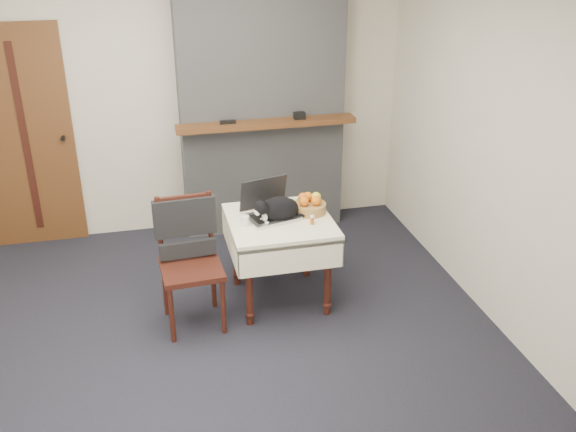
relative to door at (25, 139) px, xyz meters
name	(u,v)px	position (x,y,z in m)	size (l,w,h in m)	color
ground	(191,345)	(1.20, -1.97, -1.00)	(4.50, 4.50, 0.00)	black
room_shell	(167,85)	(1.20, -1.51, 0.76)	(4.52, 4.01, 2.61)	beige
door	(25,139)	(0.00, 0.00, 0.00)	(0.82, 0.10, 2.00)	brown
chimney	(261,96)	(2.10, -0.13, 0.30)	(1.62, 0.48, 2.60)	gray
side_table	(280,232)	(1.96, -1.51, -0.41)	(0.78, 0.78, 0.70)	#38160F
laptop	(269,207)	(1.89, -1.43, -0.23)	(0.45, 0.41, 0.28)	#B7B7BC
cat	(279,209)	(1.95, -1.52, -0.21)	(0.45, 0.26, 0.21)	black
cream_jar	(245,221)	(1.68, -1.56, -0.26)	(0.07, 0.07, 0.07)	white
pill_bottle	(312,220)	(2.17, -1.65, -0.26)	(0.03, 0.03, 0.07)	#AA4C14
fruit_basket	(309,205)	(2.21, -1.44, -0.24)	(0.26, 0.26, 0.15)	#AD8345
desk_clutter	(299,212)	(2.13, -1.43, -0.30)	(0.13, 0.01, 0.01)	black
chair	(188,243)	(1.25, -1.61, -0.38)	(0.47, 0.46, 0.98)	#38160F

